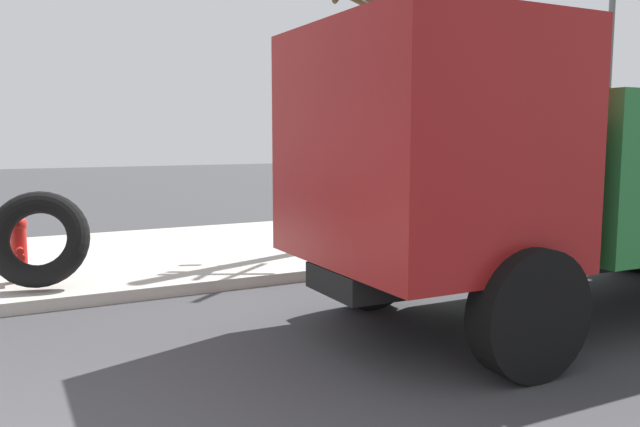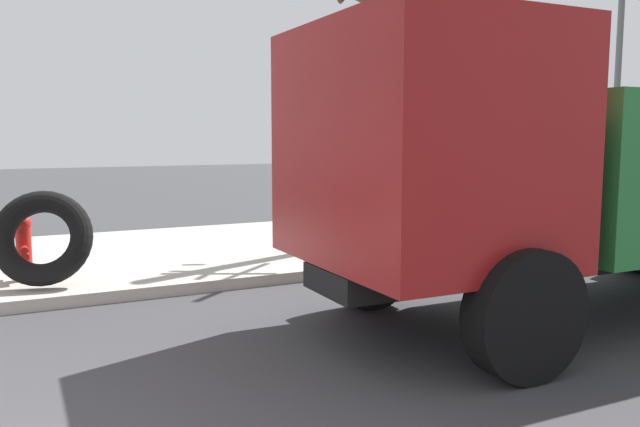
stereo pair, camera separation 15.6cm
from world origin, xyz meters
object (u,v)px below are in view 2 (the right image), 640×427
(fire_hydrant, at_px, (24,245))
(bare_tree, at_px, (378,60))
(loose_tire, at_px, (42,238))
(street_light_pole, at_px, (618,79))
(dump_truck_green, at_px, (593,170))

(fire_hydrant, height_order, bare_tree, bare_tree)
(loose_tire, bearing_deg, bare_tree, 12.41)
(bare_tree, xyz_separation_m, street_light_pole, (4.88, -0.91, -0.19))
(loose_tire, distance_m, street_light_pole, 10.64)
(dump_truck_green, height_order, bare_tree, bare_tree)
(loose_tire, height_order, bare_tree, bare_tree)
(loose_tire, relative_size, dump_truck_green, 0.17)
(fire_hydrant, bearing_deg, street_light_pole, -1.06)
(loose_tire, relative_size, street_light_pole, 0.20)
(bare_tree, height_order, street_light_pole, bare_tree)
(loose_tire, bearing_deg, dump_truck_green, -32.10)
(loose_tire, height_order, street_light_pole, street_light_pole)
(loose_tire, xyz_separation_m, bare_tree, (5.50, 1.21, 2.53))
(loose_tire, distance_m, bare_tree, 6.17)
(bare_tree, relative_size, street_light_pole, 1.01)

